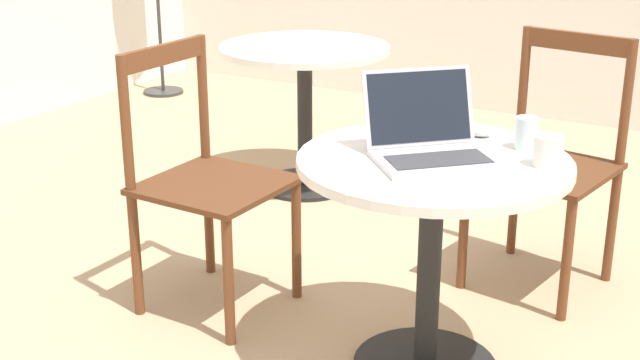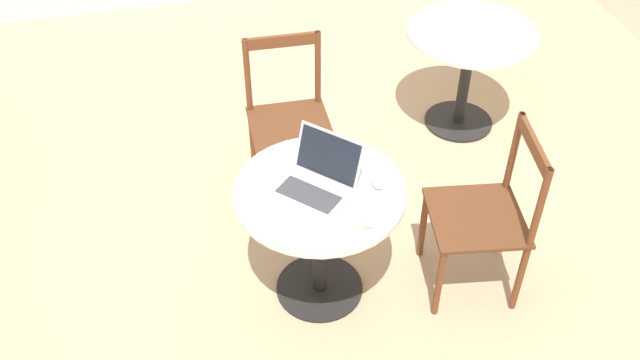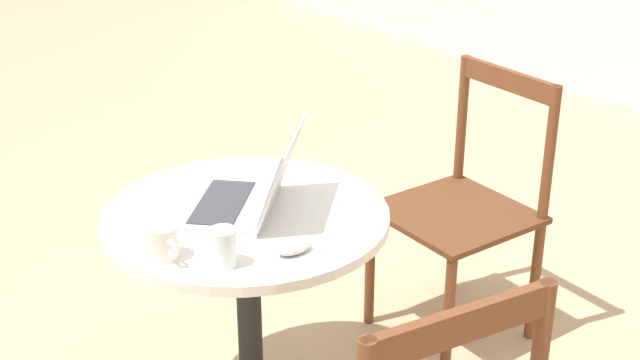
{
  "view_description": "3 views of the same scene",
  "coord_description": "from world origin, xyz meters",
  "px_view_note": "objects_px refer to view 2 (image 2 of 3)",
  "views": [
    {
      "loc": [
        -2.23,
        -1.14,
        1.53
      ],
      "look_at": [
        -0.07,
        0.1,
        0.64
      ],
      "focal_mm": 50.0,
      "sensor_mm": 36.0,
      "label": 1
    },
    {
      "loc": [
        -0.48,
        -2.57,
        2.95
      ],
      "look_at": [
        0.16,
        0.06,
        0.55
      ],
      "focal_mm": 40.0,
      "sensor_mm": 36.0,
      "label": 2
    },
    {
      "loc": [
        2.02,
        -1.39,
        1.83
      ],
      "look_at": [
        0.02,
        0.14,
        0.69
      ],
      "focal_mm": 50.0,
      "sensor_mm": 36.0,
      "label": 3
    }
  ],
  "objects_px": {
    "cafe_table_near": "(319,215)",
    "chair_near_back": "(289,121)",
    "mug": "(357,226)",
    "drinking_glass": "(378,204)",
    "mouse": "(377,182)",
    "chair_near_right": "(486,216)",
    "laptop": "(317,181)",
    "cafe_table_mid": "(469,53)"
  },
  "relations": [
    {
      "from": "chair_near_right",
      "to": "laptop",
      "type": "xyz_separation_m",
      "value": [
        -0.83,
        0.14,
        0.29
      ]
    },
    {
      "from": "cafe_table_near",
      "to": "laptop",
      "type": "xyz_separation_m",
      "value": [
        -0.01,
        0.01,
        0.21
      ]
    },
    {
      "from": "laptop",
      "to": "drinking_glass",
      "type": "relative_size",
      "value": 4.66
    },
    {
      "from": "cafe_table_near",
      "to": "laptop",
      "type": "height_order",
      "value": "laptop"
    },
    {
      "from": "cafe_table_near",
      "to": "mug",
      "type": "height_order",
      "value": "mug"
    },
    {
      "from": "cafe_table_mid",
      "to": "drinking_glass",
      "type": "distance_m",
      "value": 1.77
    },
    {
      "from": "mug",
      "to": "chair_near_right",
      "type": "bearing_deg",
      "value": 14.19
    },
    {
      "from": "cafe_table_near",
      "to": "chair_near_back",
      "type": "xyz_separation_m",
      "value": [
        0.03,
        0.87,
        -0.07
      ]
    },
    {
      "from": "chair_near_right",
      "to": "chair_near_back",
      "type": "xyz_separation_m",
      "value": [
        -0.79,
        1.0,
        0.0
      ]
    },
    {
      "from": "cafe_table_mid",
      "to": "chair_near_right",
      "type": "height_order",
      "value": "chair_near_right"
    },
    {
      "from": "chair_near_back",
      "to": "mouse",
      "type": "relative_size",
      "value": 9.43
    },
    {
      "from": "chair_near_back",
      "to": "cafe_table_mid",
      "type": "bearing_deg",
      "value": 14.82
    },
    {
      "from": "cafe_table_mid",
      "to": "chair_near_right",
      "type": "bearing_deg",
      "value": -108.81
    },
    {
      "from": "chair_near_right",
      "to": "laptop",
      "type": "bearing_deg",
      "value": 170.57
    },
    {
      "from": "chair_near_back",
      "to": "mug",
      "type": "height_order",
      "value": "chair_near_back"
    },
    {
      "from": "cafe_table_near",
      "to": "laptop",
      "type": "relative_size",
      "value": 1.76
    },
    {
      "from": "chair_near_back",
      "to": "mug",
      "type": "xyz_separation_m",
      "value": [
        0.07,
        -1.19,
        0.28
      ]
    },
    {
      "from": "cafe_table_mid",
      "to": "mouse",
      "type": "height_order",
      "value": "mouse"
    },
    {
      "from": "cafe_table_mid",
      "to": "mug",
      "type": "distance_m",
      "value": 1.93
    },
    {
      "from": "cafe_table_near",
      "to": "mouse",
      "type": "relative_size",
      "value": 8.16
    },
    {
      "from": "chair_near_back",
      "to": "drinking_glass",
      "type": "height_order",
      "value": "chair_near_back"
    },
    {
      "from": "mug",
      "to": "mouse",
      "type": "bearing_deg",
      "value": 57.55
    },
    {
      "from": "mouse",
      "to": "drinking_glass",
      "type": "xyz_separation_m",
      "value": [
        -0.05,
        -0.18,
        0.03
      ]
    },
    {
      "from": "cafe_table_mid",
      "to": "mouse",
      "type": "bearing_deg",
      "value": -129.02
    },
    {
      "from": "laptop",
      "to": "cafe_table_mid",
      "type": "bearing_deg",
      "value": 42.93
    },
    {
      "from": "chair_near_back",
      "to": "mug",
      "type": "distance_m",
      "value": 1.22
    },
    {
      "from": "mug",
      "to": "drinking_glass",
      "type": "xyz_separation_m",
      "value": [
        0.12,
        0.1,
        0.0
      ]
    },
    {
      "from": "cafe_table_mid",
      "to": "laptop",
      "type": "xyz_separation_m",
      "value": [
        -1.28,
        -1.19,
        0.21
      ]
    },
    {
      "from": "cafe_table_near",
      "to": "mouse",
      "type": "bearing_deg",
      "value": -6.06
    },
    {
      "from": "laptop",
      "to": "cafe_table_near",
      "type": "bearing_deg",
      "value": -46.33
    },
    {
      "from": "cafe_table_near",
      "to": "chair_near_right",
      "type": "height_order",
      "value": "chair_near_right"
    },
    {
      "from": "drinking_glass",
      "to": "chair_near_right",
      "type": "bearing_deg",
      "value": 7.53
    },
    {
      "from": "laptop",
      "to": "mouse",
      "type": "bearing_deg",
      "value": -7.97
    },
    {
      "from": "chair_near_right",
      "to": "drinking_glass",
      "type": "xyz_separation_m",
      "value": [
        -0.6,
        -0.08,
        0.29
      ]
    },
    {
      "from": "mouse",
      "to": "chair_near_right",
      "type": "bearing_deg",
      "value": -10.19
    },
    {
      "from": "cafe_table_near",
      "to": "chair_near_back",
      "type": "bearing_deg",
      "value": 88.08
    },
    {
      "from": "mouse",
      "to": "mug",
      "type": "bearing_deg",
      "value": -122.45
    },
    {
      "from": "chair_near_right",
      "to": "mouse",
      "type": "distance_m",
      "value": 0.61
    },
    {
      "from": "cafe_table_near",
      "to": "mug",
      "type": "relative_size",
      "value": 6.59
    },
    {
      "from": "cafe_table_near",
      "to": "drinking_glass",
      "type": "xyz_separation_m",
      "value": [
        0.22,
        -0.21,
        0.21
      ]
    },
    {
      "from": "mouse",
      "to": "drinking_glass",
      "type": "distance_m",
      "value": 0.19
    },
    {
      "from": "chair_near_right",
      "to": "laptop",
      "type": "distance_m",
      "value": 0.89
    }
  ]
}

